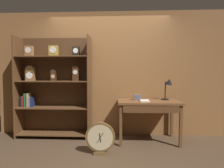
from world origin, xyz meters
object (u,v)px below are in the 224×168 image
Objects in this scene: workbench at (148,106)px; open_repair_manual at (144,101)px; bookshelf at (53,87)px; toolbox_small at (137,97)px; round_clock_large at (100,138)px; desk_lamp at (168,85)px.

workbench is 5.21× the size of open_repair_manual.
toolbox_small is (1.71, -0.10, -0.19)m from bookshelf.
toolbox_small is 0.30× the size of round_clock_large.
round_clock_large is at bearing -38.00° from bookshelf.
workbench is at bearing -163.39° from desk_lamp.
toolbox_small is at bearing -3.37° from bookshelf.
workbench is at bearing -27.11° from toolbox_small.
bookshelf is 4.75× the size of desk_lamp.
desk_lamp is (0.39, 0.12, 0.38)m from workbench.
toolbox_small reaches higher than open_repair_manual.
bookshelf is at bearing 142.00° from round_clock_large.
bookshelf is 1.73m from toolbox_small.
toolbox_small is 0.70× the size of open_repair_manual.
open_repair_manual is at bearing -60.17° from toolbox_small.
bookshelf is 13.34× the size of toolbox_small.
open_repair_manual is 0.43× the size of round_clock_large.
bookshelf is at bearing 176.63° from toolbox_small.
workbench is 2.67× the size of desk_lamp.
toolbox_small is (-0.21, 0.11, 0.15)m from workbench.
workbench is 7.49× the size of toolbox_small.
bookshelf is 1.96m from workbench.
round_clock_large is (-0.64, -0.74, -0.57)m from toolbox_small.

